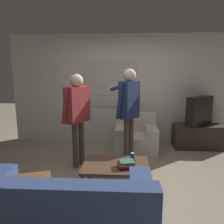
{
  "coord_description": "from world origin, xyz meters",
  "views": [
    {
      "loc": [
        0.08,
        -3.18,
        1.72
      ],
      "look_at": [
        -0.13,
        0.6,
        1.0
      ],
      "focal_mm": 35.0,
      "sensor_mm": 36.0,
      "label": 1
    }
  ],
  "objects_px": {
    "couch_blue": "(62,213)",
    "person_right_standing": "(129,105)",
    "coffee_table": "(116,166)",
    "book_stack": "(126,164)",
    "tv": "(199,111)",
    "armchair_beige": "(136,137)",
    "spare_remote": "(133,162)",
    "soda_can": "(132,157)",
    "person_left_standing": "(77,109)"
  },
  "relations": [
    {
      "from": "tv",
      "to": "soda_can",
      "type": "xyz_separation_m",
      "value": [
        -1.53,
        -1.77,
        -0.38
      ]
    },
    {
      "from": "armchair_beige",
      "to": "person_right_standing",
      "type": "relative_size",
      "value": 0.5
    },
    {
      "from": "tv",
      "to": "person_right_standing",
      "type": "xyz_separation_m",
      "value": [
        -1.58,
        -0.96,
        0.27
      ]
    },
    {
      "from": "couch_blue",
      "to": "spare_remote",
      "type": "relative_size",
      "value": 13.61
    },
    {
      "from": "couch_blue",
      "to": "tv",
      "type": "xyz_separation_m",
      "value": [
        2.28,
        2.87,
        0.55
      ]
    },
    {
      "from": "person_left_standing",
      "to": "spare_remote",
      "type": "height_order",
      "value": "person_left_standing"
    },
    {
      "from": "person_right_standing",
      "to": "book_stack",
      "type": "bearing_deg",
      "value": -145.29
    },
    {
      "from": "person_right_standing",
      "to": "soda_can",
      "type": "bearing_deg",
      "value": -139.08
    },
    {
      "from": "tv",
      "to": "person_left_standing",
      "type": "height_order",
      "value": "person_left_standing"
    },
    {
      "from": "person_right_standing",
      "to": "book_stack",
      "type": "height_order",
      "value": "person_right_standing"
    },
    {
      "from": "armchair_beige",
      "to": "tv",
      "type": "bearing_deg",
      "value": -168.68
    },
    {
      "from": "book_stack",
      "to": "spare_remote",
      "type": "xyz_separation_m",
      "value": [
        0.11,
        0.14,
        -0.04
      ]
    },
    {
      "from": "couch_blue",
      "to": "person_left_standing",
      "type": "relative_size",
      "value": 1.11
    },
    {
      "from": "tv",
      "to": "soda_can",
      "type": "distance_m",
      "value": 2.37
    },
    {
      "from": "coffee_table",
      "to": "person_left_standing",
      "type": "xyz_separation_m",
      "value": [
        -0.71,
        0.79,
        0.7
      ]
    },
    {
      "from": "person_left_standing",
      "to": "spare_remote",
      "type": "xyz_separation_m",
      "value": [
        0.96,
        -0.74,
        -0.65
      ]
    },
    {
      "from": "person_left_standing",
      "to": "tv",
      "type": "bearing_deg",
      "value": -34.6
    },
    {
      "from": "couch_blue",
      "to": "person_right_standing",
      "type": "distance_m",
      "value": 2.19
    },
    {
      "from": "person_right_standing",
      "to": "tv",
      "type": "bearing_deg",
      "value": -21.27
    },
    {
      "from": "couch_blue",
      "to": "spare_remote",
      "type": "height_order",
      "value": "couch_blue"
    },
    {
      "from": "soda_can",
      "to": "spare_remote",
      "type": "bearing_deg",
      "value": -83.09
    },
    {
      "from": "coffee_table",
      "to": "soda_can",
      "type": "height_order",
      "value": "soda_can"
    },
    {
      "from": "book_stack",
      "to": "spare_remote",
      "type": "distance_m",
      "value": 0.18
    },
    {
      "from": "armchair_beige",
      "to": "book_stack",
      "type": "height_order",
      "value": "armchair_beige"
    },
    {
      "from": "person_right_standing",
      "to": "couch_blue",
      "type": "bearing_deg",
      "value": -162.89
    },
    {
      "from": "soda_can",
      "to": "person_left_standing",
      "type": "bearing_deg",
      "value": 144.84
    },
    {
      "from": "armchair_beige",
      "to": "spare_remote",
      "type": "bearing_deg",
      "value": 86.41
    },
    {
      "from": "book_stack",
      "to": "person_left_standing",
      "type": "bearing_deg",
      "value": 134.15
    },
    {
      "from": "person_right_standing",
      "to": "spare_remote",
      "type": "distance_m",
      "value": 1.12
    },
    {
      "from": "armchair_beige",
      "to": "tv",
      "type": "xyz_separation_m",
      "value": [
        1.39,
        0.26,
        0.53
      ]
    },
    {
      "from": "armchair_beige",
      "to": "coffee_table",
      "type": "bearing_deg",
      "value": 78.01
    },
    {
      "from": "couch_blue",
      "to": "coffee_table",
      "type": "bearing_deg",
      "value": 62.38
    },
    {
      "from": "coffee_table",
      "to": "book_stack",
      "type": "distance_m",
      "value": 0.19
    },
    {
      "from": "armchair_beige",
      "to": "person_left_standing",
      "type": "bearing_deg",
      "value": 38.55
    },
    {
      "from": "person_left_standing",
      "to": "book_stack",
      "type": "relative_size",
      "value": 6.57
    },
    {
      "from": "armchair_beige",
      "to": "book_stack",
      "type": "xyz_separation_m",
      "value": [
        -0.23,
        -1.72,
        0.14
      ]
    },
    {
      "from": "armchair_beige",
      "to": "spare_remote",
      "type": "height_order",
      "value": "armchair_beige"
    },
    {
      "from": "tv",
      "to": "person_right_standing",
      "type": "bearing_deg",
      "value": -9.84
    },
    {
      "from": "person_right_standing",
      "to": "spare_remote",
      "type": "bearing_deg",
      "value": -138.81
    },
    {
      "from": "couch_blue",
      "to": "coffee_table",
      "type": "height_order",
      "value": "couch_blue"
    },
    {
      "from": "person_left_standing",
      "to": "soda_can",
      "type": "xyz_separation_m",
      "value": [
        0.95,
        -0.67,
        -0.6
      ]
    },
    {
      "from": "couch_blue",
      "to": "book_stack",
      "type": "bearing_deg",
      "value": 53.51
    },
    {
      "from": "person_right_standing",
      "to": "armchair_beige",
      "type": "bearing_deg",
      "value": 22.81
    },
    {
      "from": "armchair_beige",
      "to": "person_left_standing",
      "type": "xyz_separation_m",
      "value": [
        -1.09,
        -0.84,
        0.75
      ]
    },
    {
      "from": "coffee_table",
      "to": "book_stack",
      "type": "height_order",
      "value": "book_stack"
    },
    {
      "from": "person_left_standing",
      "to": "soda_can",
      "type": "bearing_deg",
      "value": -93.59
    },
    {
      "from": "coffee_table",
      "to": "person_right_standing",
      "type": "bearing_deg",
      "value": 78.39
    },
    {
      "from": "armchair_beige",
      "to": "person_left_standing",
      "type": "height_order",
      "value": "person_left_standing"
    },
    {
      "from": "coffee_table",
      "to": "tv",
      "type": "bearing_deg",
      "value": 46.85
    },
    {
      "from": "person_left_standing",
      "to": "book_stack",
      "type": "xyz_separation_m",
      "value": [
        0.86,
        -0.88,
        -0.61
      ]
    }
  ]
}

